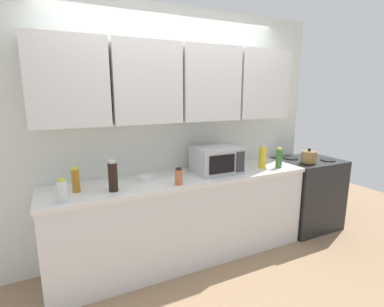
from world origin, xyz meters
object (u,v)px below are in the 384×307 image
(bottle_amber_vinegar, at_px, (76,180))
(microwave, at_px, (217,160))
(stove_range, at_px, (306,193))
(bottle_green_oil, at_px, (279,158))
(bottle_spice_jar, at_px, (179,177))
(bottle_soy_dark, at_px, (113,176))
(bowl_ceramic_small, at_px, (145,178))
(kettle, at_px, (309,157))
(bottle_clear_tall, at_px, (63,191))
(bottle_yellow_mustard, at_px, (263,157))

(bottle_amber_vinegar, bearing_deg, microwave, -0.52)
(microwave, bearing_deg, bottle_amber_vinegar, 179.48)
(stove_range, relative_size, bottle_green_oil, 4.00)
(stove_range, distance_m, bottle_amber_vinegar, 2.82)
(microwave, distance_m, bottle_spice_jar, 0.56)
(bottle_soy_dark, relative_size, bowl_ceramic_small, 1.91)
(bottle_soy_dark, bearing_deg, bottle_green_oil, -0.71)
(kettle, height_order, microwave, microwave)
(microwave, bearing_deg, bottle_green_oil, -9.95)
(bottle_spice_jar, relative_size, bowl_ceramic_small, 1.11)
(bottle_clear_tall, bearing_deg, microwave, 7.20)
(stove_range, bearing_deg, bottle_clear_tall, -176.21)
(bottle_amber_vinegar, bearing_deg, bottle_green_oil, -3.82)
(bottle_yellow_mustard, distance_m, bowl_ceramic_small, 1.35)
(bottle_amber_vinegar, bearing_deg, bottle_yellow_mustard, -2.01)
(stove_range, bearing_deg, bottle_amber_vinegar, 179.74)
(stove_range, relative_size, kettle, 5.19)
(stove_range, relative_size, bottle_amber_vinegar, 4.14)
(kettle, bearing_deg, bottle_green_oil, 178.80)
(bottle_soy_dark, bearing_deg, bottle_amber_vinegar, 157.64)
(stove_range, distance_m, bowl_ceramic_small, 2.19)
(stove_range, relative_size, bottle_soy_dark, 3.31)
(kettle, xyz_separation_m, microwave, (-1.20, 0.14, 0.06))
(stove_range, relative_size, bottle_spice_jar, 5.69)
(bottle_soy_dark, bearing_deg, stove_range, 2.49)
(bottle_soy_dark, xyz_separation_m, bottle_clear_tall, (-0.40, -0.08, -0.04))
(stove_range, bearing_deg, bottle_green_oil, -168.30)
(bowl_ceramic_small, bearing_deg, bottle_spice_jar, -45.15)
(microwave, distance_m, bottle_amber_vinegar, 1.40)
(kettle, height_order, bottle_clear_tall, same)
(bottle_soy_dark, height_order, bottle_spice_jar, bottle_soy_dark)
(bottle_yellow_mustard, height_order, bowl_ceramic_small, bottle_yellow_mustard)
(microwave, distance_m, bowl_ceramic_small, 0.78)
(bottle_amber_vinegar, height_order, bottle_yellow_mustard, bottle_yellow_mustard)
(kettle, height_order, bowl_ceramic_small, kettle)
(bottle_clear_tall, relative_size, bottle_yellow_mustard, 0.69)
(kettle, xyz_separation_m, bowl_ceramic_small, (-1.97, 0.19, -0.06))
(stove_range, distance_m, bottle_soy_dark, 2.54)
(bottle_amber_vinegar, distance_m, bowl_ceramic_small, 0.63)
(bottle_clear_tall, xyz_separation_m, bowl_ceramic_small, (0.74, 0.24, -0.06))
(bottle_amber_vinegar, relative_size, bottle_yellow_mustard, 0.82)
(bottle_yellow_mustard, relative_size, bowl_ceramic_small, 1.87)
(bottle_spice_jar, distance_m, bottle_amber_vinegar, 0.90)
(bottle_clear_tall, height_order, bottle_yellow_mustard, bottle_yellow_mustard)
(stove_range, height_order, bottle_yellow_mustard, bottle_yellow_mustard)
(bottle_clear_tall, distance_m, bottle_yellow_mustard, 2.08)
(kettle, height_order, bottle_amber_vinegar, bottle_amber_vinegar)
(bottle_soy_dark, relative_size, bottle_amber_vinegar, 1.25)
(kettle, distance_m, bottle_soy_dark, 2.31)
(microwave, height_order, bottle_yellow_mustard, microwave)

